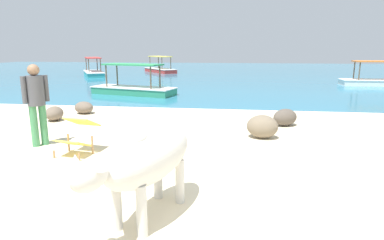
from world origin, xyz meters
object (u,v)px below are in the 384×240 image
at_px(deck_chair_near, 78,133).
at_px(cow, 147,157).
at_px(boat_red, 160,69).
at_px(boat_green, 133,88).
at_px(person_standing, 36,99).
at_px(boat_teal, 94,72).
at_px(boat_white, 377,80).

bearing_deg(deck_chair_near, cow, 51.17).
relative_size(boat_red, boat_green, 0.93).
bearing_deg(deck_chair_near, person_standing, -101.59).
relative_size(deck_chair_near, boat_green, 0.22).
bearing_deg(boat_teal, boat_white, -131.72).
height_order(deck_chair_near, boat_white, boat_white).
xyz_separation_m(person_standing, boat_white, (11.21, 12.45, -0.70)).
bearing_deg(cow, deck_chair_near, -120.44).
bearing_deg(deck_chair_near, boat_green, -160.40).
distance_m(deck_chair_near, boat_teal, 18.08).
distance_m(person_standing, boat_white, 16.76).
distance_m(deck_chair_near, boat_green, 8.09).
relative_size(boat_red, boat_teal, 0.95).
relative_size(person_standing, boat_white, 0.44).
relative_size(deck_chair_near, boat_red, 0.24).
bearing_deg(boat_green, boat_teal, 138.36).
bearing_deg(person_standing, boat_green, 129.97).
relative_size(cow, person_standing, 1.22).
bearing_deg(boat_teal, boat_red, -74.29).
bearing_deg(boat_white, person_standing, 47.40).
height_order(boat_green, boat_teal, same).
xyz_separation_m(person_standing, boat_teal, (-6.13, 16.23, -0.70)).
height_order(boat_red, boat_white, same).
bearing_deg(person_standing, deck_chair_near, 15.73).
xyz_separation_m(boat_red, boat_green, (1.76, -12.57, 0.00)).
height_order(deck_chair_near, person_standing, person_standing).
distance_m(cow, deck_chair_near, 2.86).
height_order(cow, boat_white, boat_white).
xyz_separation_m(cow, person_standing, (-2.91, 2.49, 0.22)).
xyz_separation_m(boat_red, boat_teal, (-3.90, -3.91, 0.00)).
height_order(boat_red, boat_teal, same).
xyz_separation_m(boat_teal, boat_white, (17.33, -3.79, 0.00)).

